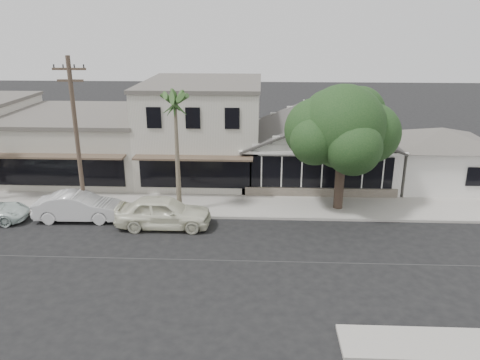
{
  "coord_description": "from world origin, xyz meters",
  "views": [
    {
      "loc": [
        1.16,
        -19.55,
        10.62
      ],
      "look_at": [
        -0.01,
        6.0,
        1.99
      ],
      "focal_mm": 35.0,
      "sensor_mm": 36.0,
      "label": 1
    }
  ],
  "objects_px": {
    "utility_pole": "(76,134)",
    "car_1": "(78,207)",
    "car_0": "(163,212)",
    "shade_tree": "(342,129)"
  },
  "relations": [
    {
      "from": "car_0",
      "to": "shade_tree",
      "type": "xyz_separation_m",
      "value": [
        9.81,
        3.12,
        4.02
      ]
    },
    {
      "from": "car_1",
      "to": "shade_tree",
      "type": "relative_size",
      "value": 0.64
    },
    {
      "from": "utility_pole",
      "to": "car_0",
      "type": "distance_m",
      "value": 6.48
    },
    {
      "from": "utility_pole",
      "to": "car_1",
      "type": "bearing_deg",
      "value": -94.87
    },
    {
      "from": "car_0",
      "to": "shade_tree",
      "type": "relative_size",
      "value": 0.69
    },
    {
      "from": "utility_pole",
      "to": "car_1",
      "type": "distance_m",
      "value": 4.07
    },
    {
      "from": "car_1",
      "to": "utility_pole",
      "type": "bearing_deg",
      "value": -6.91
    },
    {
      "from": "utility_pole",
      "to": "car_1",
      "type": "xyz_separation_m",
      "value": [
        -0.06,
        -0.75,
        -4.0
      ]
    },
    {
      "from": "utility_pole",
      "to": "car_0",
      "type": "xyz_separation_m",
      "value": [
        4.94,
        -1.52,
        -3.91
      ]
    },
    {
      "from": "car_0",
      "to": "car_1",
      "type": "bearing_deg",
      "value": 80.78
    }
  ]
}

